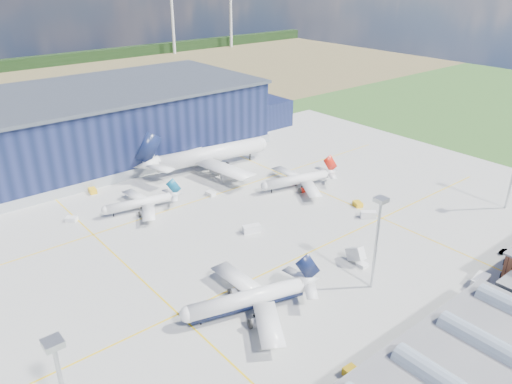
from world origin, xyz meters
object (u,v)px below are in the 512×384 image
light_mast_west (61,383)px  gse_tug_c (93,191)px  airliner_widebody (211,146)px  gse_van_a (252,229)px  airstair (355,257)px  car_b (504,251)px  gse_tug_b (358,204)px  gse_van_b (368,215)px  gse_tug_a (354,375)px  car_a (467,303)px  airliner_regional (139,199)px  airliner_red (297,175)px  hangar (108,124)px  light_mast_center (378,229)px  gse_van_c (480,282)px  airliner_navy (247,291)px  gse_cart_a (211,194)px  gse_cart_b (71,219)px

light_mast_west → gse_tug_c: size_ratio=6.59×
airliner_widebody → gse_van_a: 51.30m
airstair → car_b: 40.05m
gse_tug_b → airstair: 33.04m
gse_tug_b → gse_van_b: (-3.80, -7.11, 0.34)m
gse_tug_b → airstair: bearing=-118.1°
gse_tug_a → car_a: size_ratio=1.02×
light_mast_west → airliner_regional: size_ratio=0.90×
airliner_red → gse_van_b: size_ratio=6.45×
hangar → airliner_widebody: (21.15, -39.80, -2.97)m
airliner_regional → car_b: 103.10m
light_mast_west → car_b: bearing=-6.6°
gse_tug_a → car_a: gse_tug_a is taller
light_mast_center → car_a: (10.58, -18.00, -14.77)m
hangar → gse_van_c: (26.64, -140.80, -10.27)m
gse_van_c → gse_tug_c: bearing=14.6°
airliner_navy → airliner_regional: size_ratio=1.30×
car_a → airliner_regional: bearing=-0.5°
gse_tug_a → gse_tug_c: (-3.65, 108.00, -0.06)m
light_mast_west → airliner_widebody: bearing=45.4°
airliner_navy → car_a: airliner_navy is taller
gse_tug_b → gse_van_a: gse_van_a is taller
airliner_red → gse_van_a: airliner_red is taller
hangar → gse_tug_b: 102.78m
hangar → airstair: size_ratio=28.46×
light_mast_center → gse_van_b: light_mast_center is taller
gse_van_c → airliner_regional: bearing=16.9°
light_mast_center → airliner_widebody: (13.96, 85.00, -6.78)m
gse_van_c → car_b: gse_van_c is taller
car_a → gse_cart_a: bearing=-14.2°
gse_cart_a → gse_tug_b: bearing=-56.3°
gse_cart_a → gse_cart_b: (-41.75, 11.10, 0.02)m
gse_tug_b → gse_tug_c: (-59.56, 62.02, 0.05)m
hangar → airliner_widebody: hangar is taller
gse_tug_a → gse_van_a: gse_van_a is taller
gse_van_b → gse_van_c: 39.62m
hangar → gse_cart_a: (7.36, -59.14, -10.95)m
gse_tug_a → gse_van_c: (44.44, 0.00, 0.52)m
light_mast_west → airliner_regional: 85.07m
airliner_regional → gse_tug_b: 67.23m
gse_tug_c → gse_van_c: size_ratio=0.62×
gse_tug_a → airliner_regional: bearing=91.7°
airliner_navy → light_mast_center: bearing=174.4°
airliner_regional → gse_tug_c: (-5.65, 22.00, -3.41)m
airliner_navy → gse_tug_a: size_ratio=8.39×
gse_tug_a → airliner_red: bearing=56.3°
gse_van_c → gse_tug_b: bearing=-23.4°
gse_tug_a → gse_tug_b: (55.91, 45.98, -0.11)m
gse_van_a → gse_tug_c: 58.93m
gse_tug_a → gse_tug_b: 72.39m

